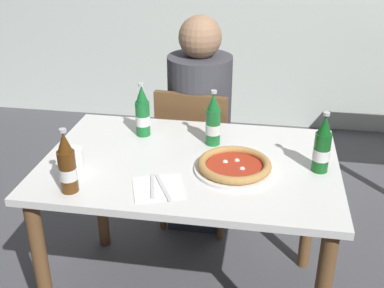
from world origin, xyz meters
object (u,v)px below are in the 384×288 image
(diner_seated, at_px, (199,130))
(paper_cup, at_px, (74,159))
(chair_behind_table, at_px, (196,151))
(napkin_with_cutlery, at_px, (158,188))
(pizza_margherita_near, at_px, (234,166))
(beer_bottle_left, at_px, (67,166))
(beer_bottle_center, at_px, (143,114))
(beer_bottle_extra, at_px, (322,147))
(beer_bottle_right, at_px, (213,122))
(dining_table_main, at_px, (190,184))

(diner_seated, height_order, paper_cup, diner_seated)
(chair_behind_table, distance_m, diner_seated, 0.11)
(napkin_with_cutlery, bearing_deg, paper_cup, 167.06)
(diner_seated, distance_m, paper_cup, 0.92)
(pizza_margherita_near, height_order, paper_cup, paper_cup)
(beer_bottle_left, height_order, napkin_with_cutlery, beer_bottle_left)
(beer_bottle_center, xyz_separation_m, paper_cup, (-0.18, -0.37, -0.06))
(beer_bottle_left, relative_size, beer_bottle_extra, 1.00)
(beer_bottle_center, bearing_deg, napkin_with_cutlery, -68.96)
(diner_seated, height_order, pizza_margherita_near, diner_seated)
(beer_bottle_right, height_order, napkin_with_cutlery, beer_bottle_right)
(pizza_margherita_near, bearing_deg, beer_bottle_center, 148.61)
(beer_bottle_extra, bearing_deg, beer_bottle_center, 164.73)
(chair_behind_table, bearing_deg, beer_bottle_left, 77.86)
(beer_bottle_extra, distance_m, paper_cup, 0.96)
(dining_table_main, bearing_deg, beer_bottle_extra, 0.10)
(diner_seated, relative_size, napkin_with_cutlery, 5.26)
(diner_seated, bearing_deg, chair_behind_table, -100.14)
(diner_seated, xyz_separation_m, beer_bottle_left, (-0.33, -0.96, 0.27))
(beer_bottle_right, bearing_deg, beer_bottle_left, -134.40)
(dining_table_main, distance_m, beer_bottle_left, 0.54)
(beer_bottle_left, xyz_separation_m, beer_bottle_right, (0.46, 0.47, 0.00))
(dining_table_main, relative_size, beer_bottle_left, 4.86)
(chair_behind_table, xyz_separation_m, diner_seated, (0.01, 0.05, 0.10))
(chair_behind_table, relative_size, beer_bottle_extra, 3.44)
(pizza_margherita_near, xyz_separation_m, beer_bottle_center, (-0.44, 0.27, 0.08))
(chair_behind_table, bearing_deg, beer_bottle_center, 72.82)
(chair_behind_table, bearing_deg, beer_bottle_right, 115.15)
(beer_bottle_extra, bearing_deg, napkin_with_cutlery, -158.31)
(diner_seated, relative_size, paper_cup, 12.73)
(chair_behind_table, bearing_deg, napkin_with_cutlery, 96.60)
(beer_bottle_left, distance_m, paper_cup, 0.17)
(diner_seated, bearing_deg, beer_bottle_left, -108.95)
(chair_behind_table, xyz_separation_m, paper_cup, (-0.36, -0.77, 0.32))
(pizza_margherita_near, relative_size, beer_bottle_extra, 1.28)
(napkin_with_cutlery, distance_m, paper_cup, 0.37)
(diner_seated, distance_m, beer_bottle_extra, 0.92)
(beer_bottle_left, xyz_separation_m, beer_bottle_center, (0.14, 0.52, 0.00))
(pizza_margherita_near, distance_m, beer_bottle_extra, 0.35)
(beer_bottle_center, distance_m, beer_bottle_extra, 0.80)
(pizza_margherita_near, relative_size, paper_cup, 3.32)
(beer_bottle_right, relative_size, paper_cup, 2.60)
(beer_bottle_left, relative_size, beer_bottle_right, 1.00)
(beer_bottle_center, bearing_deg, paper_cup, -116.38)
(paper_cup, bearing_deg, beer_bottle_extra, 9.33)
(dining_table_main, bearing_deg, paper_cup, -160.29)
(beer_bottle_left, bearing_deg, dining_table_main, 37.86)
(diner_seated, bearing_deg, pizza_margherita_near, -70.97)
(beer_bottle_left, distance_m, napkin_with_cutlery, 0.34)
(beer_bottle_left, xyz_separation_m, napkin_with_cutlery, (0.31, 0.07, -0.10))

